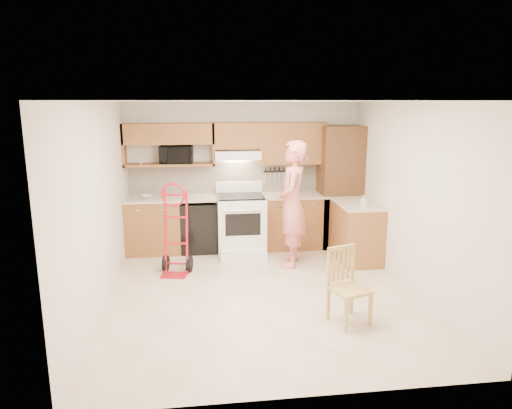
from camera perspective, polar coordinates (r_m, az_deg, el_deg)
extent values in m
cube|color=beige|center=(6.26, 0.59, -10.96)|extent=(4.00, 4.50, 0.02)
cube|color=white|center=(5.74, 0.65, 12.76)|extent=(4.00, 4.50, 0.02)
cube|color=silver|center=(8.08, -1.59, 3.73)|extent=(4.00, 0.02, 2.50)
cube|color=silver|center=(3.73, 5.43, -6.90)|extent=(4.00, 0.02, 2.50)
cube|color=silver|center=(5.95, -18.94, -0.16)|extent=(0.02, 4.50, 2.50)
cube|color=silver|center=(6.46, 18.57, 0.83)|extent=(0.02, 4.50, 2.50)
cube|color=beige|center=(8.07, -1.57, 3.35)|extent=(3.92, 0.03, 0.55)
cube|color=brown|center=(7.94, -12.53, -2.63)|extent=(0.90, 0.60, 0.90)
cube|color=black|center=(7.91, -7.10, -2.67)|extent=(0.60, 0.60, 0.85)
cube|color=brown|center=(8.07, 4.55, -2.13)|extent=(1.14, 0.60, 0.90)
cube|color=#BFAE97|center=(7.81, -10.50, 0.75)|extent=(1.50, 0.63, 0.04)
cube|color=#BFAE97|center=(7.97, 4.60, 1.15)|extent=(1.14, 0.63, 0.04)
cube|color=brown|center=(7.56, 12.27, -3.40)|extent=(0.60, 1.00, 0.90)
cube|color=#BFAE97|center=(7.45, 12.44, 0.09)|extent=(0.63, 1.00, 0.04)
cube|color=brown|center=(8.15, 10.28, 2.17)|extent=(0.70, 0.60, 2.10)
cube|color=brown|center=(7.80, -10.76, 8.59)|extent=(1.50, 0.33, 0.34)
cube|color=brown|center=(7.85, -10.61, 4.88)|extent=(1.50, 0.33, 0.04)
cube|color=brown|center=(7.82, -2.37, 8.51)|extent=(0.76, 0.33, 0.44)
cube|color=brown|center=(7.97, 4.52, 7.55)|extent=(1.14, 0.33, 0.70)
cube|color=white|center=(7.79, -2.31, 6.20)|extent=(0.76, 0.46, 0.14)
imported|color=black|center=(7.83, -9.81, 6.13)|extent=(0.57, 0.41, 0.30)
imported|color=#DC736A|center=(7.03, 4.46, 0.03)|extent=(0.62, 0.80, 1.94)
imported|color=white|center=(7.19, 13.15, 0.48)|extent=(0.08, 0.09, 0.17)
imported|color=white|center=(7.83, -13.31, 0.99)|extent=(0.23, 0.23, 0.05)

